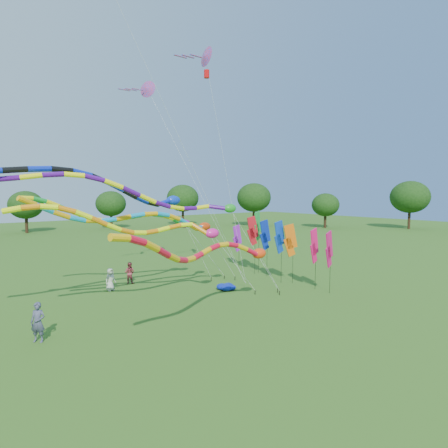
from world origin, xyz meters
TOP-DOWN VIEW (x-y plane):
  - ground at (0.00, 0.00)m, footprint 160.00×160.00m
  - tree_ring at (4.01, 1.78)m, footprint 118.66×117.86m
  - tube_kite_red at (-3.72, -1.03)m, footprint 13.20×5.01m
  - tube_kite_orange at (-5.48, 3.00)m, footprint 14.14×1.43m
  - tube_kite_purple at (-5.58, 2.64)m, footprint 16.63×2.42m
  - tube_kite_blue at (-7.65, 4.60)m, footprint 18.02×4.30m
  - tube_kite_cyan at (-4.37, 4.83)m, footprint 14.98×2.42m
  - tube_kite_green at (-4.19, 8.14)m, footprint 13.65×2.32m
  - delta_kite_high_a at (-0.76, 4.32)m, footprint 5.53×1.40m
  - delta_kite_high_c at (-2.29, 9.51)m, footprint 7.06×6.37m
  - banner_pole_blue_b at (6.10, 5.76)m, footprint 1.16×0.10m
  - banner_pole_violet at (6.92, 10.25)m, footprint 1.16×0.22m
  - banner_pole_magenta_b at (5.85, 0.59)m, footprint 1.15×0.31m
  - banner_pole_blue_a at (5.32, 3.42)m, footprint 1.16×0.13m
  - banner_pole_red at (5.88, 7.02)m, footprint 1.16×0.24m
  - banner_pole_green at (6.55, 7.12)m, footprint 1.12×0.47m
  - banner_pole_orange at (5.96, 2.92)m, footprint 1.11×0.50m
  - banner_pole_magenta_a at (5.79, -0.71)m, footprint 1.14×0.37m
  - blue_nylon_heap at (0.82, 4.30)m, footprint 1.74×1.33m
  - person_a at (-5.53, 9.18)m, footprint 0.88×0.69m
  - person_b at (-11.52, 2.45)m, footprint 0.80×0.79m
  - person_c at (-3.59, 10.35)m, footprint 0.99×1.00m

SIDE VIEW (x-z plane):
  - ground at x=0.00m, z-range 0.00..0.00m
  - blue_nylon_heap at x=0.82m, z-range -0.02..0.47m
  - person_a at x=-5.53m, z-range 0.00..1.59m
  - person_c at x=-3.59m, z-range 0.00..1.63m
  - person_b at x=-11.52m, z-range 0.00..1.86m
  - banner_pole_violet at x=6.92m, z-range 0.70..4.61m
  - banner_pole_magenta_a at x=5.79m, z-range 0.90..5.22m
  - banner_pole_magenta_b at x=5.85m, z-range 0.94..5.33m
  - banner_pole_orange at x=5.96m, z-range 1.01..5.55m
  - banner_pole_blue_b at x=6.10m, z-range 1.07..5.75m
  - banner_pole_blue_a at x=5.32m, z-range 1.13..5.91m
  - banner_pole_red at x=5.88m, z-range 1.20..6.13m
  - tube_kite_red at x=-3.72m, z-range 0.88..6.91m
  - banner_pole_green at x=6.55m, z-range 1.38..6.69m
  - tube_kite_orange at x=-5.48m, z-range 1.54..8.42m
  - tube_kite_cyan at x=-4.37m, z-range 1.54..8.74m
  - tree_ring at x=4.01m, z-range 0.54..9.78m
  - tube_kite_green at x=-4.19m, z-range 1.57..8.78m
  - tube_kite_purple at x=-5.58m, z-range 2.38..10.86m
  - tube_kite_blue at x=-7.65m, z-range 2.60..11.66m
  - delta_kite_high_c at x=-2.29m, z-range 6.44..22.30m
  - delta_kite_high_a at x=-0.76m, z-range 7.36..23.67m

